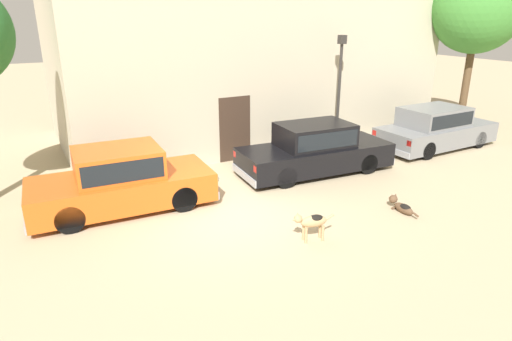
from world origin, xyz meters
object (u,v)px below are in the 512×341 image
at_px(parked_sedan_nearest, 121,180).
at_px(acacia_tree_right, 478,7).
at_px(parked_sedan_third, 435,128).
at_px(stray_dog_tan, 401,206).
at_px(parked_sedan_second, 315,149).
at_px(stray_dog_spotted, 312,222).
at_px(street_lamp, 340,79).

distance_m(parked_sedan_nearest, acacia_tree_right, 14.81).
height_order(parked_sedan_third, stray_dog_tan, parked_sedan_third).
xyz_separation_m(parked_sedan_second, parked_sedan_third, (5.27, 0.04, 0.00)).
bearing_deg(parked_sedan_nearest, acacia_tree_right, 8.11).
bearing_deg(parked_sedan_nearest, stray_dog_spotted, -46.25).
height_order(parked_sedan_second, stray_dog_spotted, parked_sedan_second).
bearing_deg(stray_dog_tan, parked_sedan_second, 6.07).
relative_size(parked_sedan_nearest, stray_dog_tan, 4.46).
height_order(stray_dog_tan, street_lamp, street_lamp).
bearing_deg(parked_sedan_second, street_lamp, 41.25).
relative_size(parked_sedan_nearest, acacia_tree_right, 0.69).
bearing_deg(street_lamp, stray_dog_tan, -110.68).
distance_m(parked_sedan_nearest, stray_dog_spotted, 4.79).
distance_m(parked_sedan_third, stray_dog_spotted, 8.60).
relative_size(parked_sedan_nearest, parked_sedan_third, 0.97).
distance_m(stray_dog_tan, street_lamp, 5.70).
xyz_separation_m(parked_sedan_third, street_lamp, (-3.24, 1.48, 1.75)).
distance_m(street_lamp, acacia_tree_right, 6.86).
relative_size(parked_sedan_second, parked_sedan_third, 1.05).
xyz_separation_m(parked_sedan_second, stray_dog_tan, (0.19, -3.34, -0.60)).
relative_size(stray_dog_spotted, acacia_tree_right, 0.14).
height_order(street_lamp, acacia_tree_right, acacia_tree_right).
bearing_deg(parked_sedan_third, stray_dog_tan, -147.31).
bearing_deg(street_lamp, parked_sedan_second, -143.07).
xyz_separation_m(parked_sedan_second, acacia_tree_right, (8.50, 1.44, 4.05)).
xyz_separation_m(parked_sedan_nearest, parked_sedan_third, (10.97, -0.11, -0.01)).
distance_m(parked_sedan_nearest, parked_sedan_second, 5.70).
xyz_separation_m(stray_dog_tan, acacia_tree_right, (8.30, 4.77, 4.65)).
height_order(stray_dog_spotted, street_lamp, street_lamp).
xyz_separation_m(parked_sedan_third, acacia_tree_right, (3.22, 1.39, 4.05)).
distance_m(parked_sedan_third, stray_dog_tan, 6.13).
height_order(parked_sedan_nearest, parked_sedan_third, parked_sedan_nearest).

